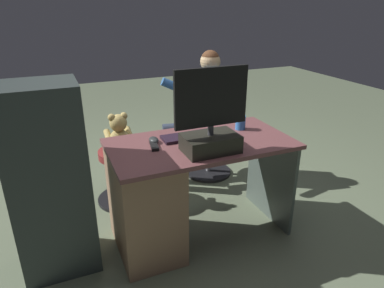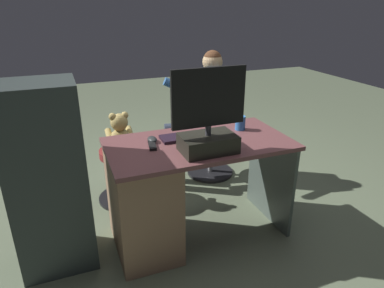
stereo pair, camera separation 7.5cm
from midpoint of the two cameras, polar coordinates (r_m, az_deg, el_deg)
ground_plane at (r=2.94m, az=-2.69°, el=-9.90°), size 10.00×10.00×0.00m
desk at (r=2.34m, az=-6.46°, el=-8.29°), size 1.21×0.64×0.72m
monitor at (r=2.09m, az=2.05°, el=2.73°), size 0.46×0.22×0.51m
keyboard at (r=2.36m, az=-0.85°, el=1.37°), size 0.42×0.14×0.02m
computer_mouse at (r=2.28m, az=-7.25°, el=0.67°), size 0.06×0.10×0.04m
cup at (r=2.51m, az=7.11°, el=3.54°), size 0.07×0.07×0.10m
tv_remote at (r=2.22m, az=-7.21°, el=-0.27°), size 0.07×0.16×0.02m
office_chair_teddy at (r=2.95m, az=-12.08°, el=-4.46°), size 0.44×0.44×0.46m
teddy_bear at (r=2.82m, az=-12.67°, el=1.71°), size 0.22×0.22×0.31m
visitor_chair at (r=3.33m, az=2.09°, el=-0.54°), size 0.44×0.44×0.46m
person at (r=3.14m, az=0.75°, el=6.01°), size 0.60×0.54×1.18m
equipment_rack at (r=2.23m, az=-23.17°, el=-5.84°), size 0.44×0.36×1.18m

